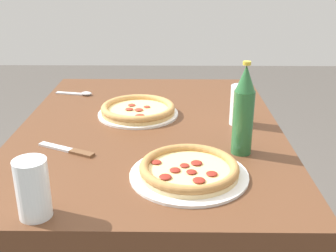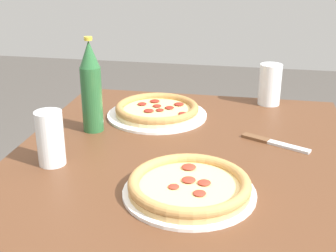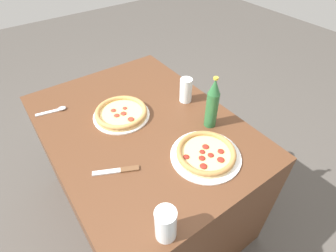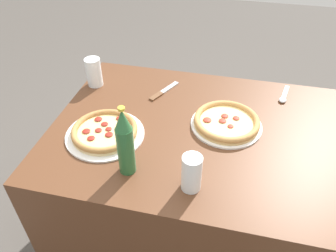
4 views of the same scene
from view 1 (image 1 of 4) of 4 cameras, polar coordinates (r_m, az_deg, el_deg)
name	(u,v)px [view 1 (image 1 of 4)]	position (r m, az deg, el deg)	size (l,w,h in m)	color
table	(151,219)	(1.63, -2.29, -12.49)	(1.20, 0.89, 0.76)	#56331E
pizza_margherita	(138,110)	(1.55, -4.08, 2.19)	(0.29, 0.29, 0.04)	white
pizza_salami	(189,170)	(1.11, 2.86, -5.98)	(0.31, 0.31, 0.04)	white
glass_orange_juice	(33,192)	(0.98, -17.79, -8.50)	(0.07, 0.07, 0.14)	white
glass_red_wine	(240,107)	(1.46, 9.70, 2.55)	(0.07, 0.07, 0.14)	white
beer_bottle	(244,111)	(1.22, 10.20, 2.00)	(0.06, 0.06, 0.28)	#286033
knife	(69,150)	(1.29, -13.32, -3.19)	(0.11, 0.19, 0.01)	brown
spoon	(80,93)	(1.82, -11.83, 4.34)	(0.06, 0.16, 0.02)	silver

